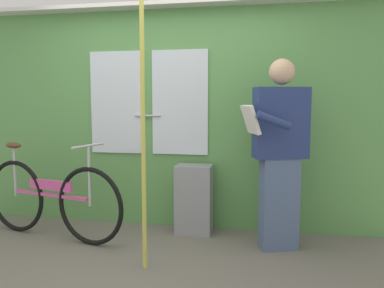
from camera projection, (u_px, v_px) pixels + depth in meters
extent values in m
cube|color=#666056|center=(127.00, 277.00, 3.09)|extent=(5.55, 4.23, 0.04)
cube|color=#56934C|center=(167.00, 120.00, 4.24)|extent=(4.55, 0.08, 2.32)
cube|color=silver|center=(117.00, 103.00, 4.28)|extent=(0.60, 0.02, 1.10)
cube|color=silver|center=(180.00, 103.00, 4.15)|extent=(0.60, 0.02, 1.10)
cylinder|color=#B2B2B7|center=(148.00, 116.00, 4.21)|extent=(0.28, 0.02, 0.02)
cube|color=silver|center=(164.00, 5.00, 4.02)|extent=(4.55, 0.28, 0.04)
torus|color=black|center=(90.00, 206.00, 3.69)|extent=(0.74, 0.22, 0.75)
torus|color=black|center=(16.00, 196.00, 4.09)|extent=(0.74, 0.22, 0.75)
cube|color=#D14C93|center=(51.00, 195.00, 3.89)|extent=(0.90, 0.25, 0.03)
cube|color=#D14C93|center=(50.00, 185.00, 3.88)|extent=(0.52, 0.15, 0.10)
cylinder|color=#B7B7BC|center=(15.00, 171.00, 4.06)|extent=(0.02, 0.02, 0.53)
ellipsoid|color=brown|center=(13.00, 145.00, 4.04)|extent=(0.22, 0.14, 0.06)
cylinder|color=#B7B7BC|center=(89.00, 176.00, 3.66)|extent=(0.02, 0.02, 0.57)
cylinder|color=#B7B7BC|center=(88.00, 146.00, 3.63)|extent=(0.13, 0.43, 0.02)
cube|color=slate|center=(279.00, 204.00, 3.60)|extent=(0.37, 0.27, 0.85)
cube|color=navy|center=(281.00, 123.00, 3.52)|extent=(0.51, 0.34, 0.64)
sphere|color=tan|center=(282.00, 72.00, 3.47)|extent=(0.23, 0.23, 0.23)
cube|color=silver|center=(250.00, 119.00, 3.48)|extent=(0.21, 0.36, 0.26)
cylinder|color=navy|center=(274.00, 121.00, 3.28)|extent=(0.31, 0.16, 0.17)
cylinder|color=navy|center=(259.00, 118.00, 3.71)|extent=(0.31, 0.16, 0.17)
cube|color=gray|center=(194.00, 199.00, 4.05)|extent=(0.37, 0.28, 0.71)
cylinder|color=#C6C14C|center=(143.00, 126.00, 3.09)|extent=(0.04, 0.04, 2.32)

